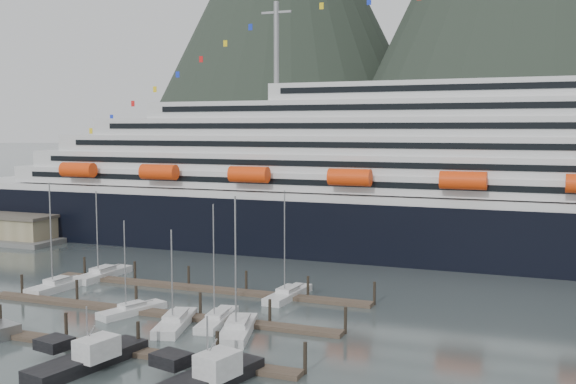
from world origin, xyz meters
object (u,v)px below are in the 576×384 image
(sailboat_b, at_px, (132,311))
(sailboat_e, at_px, (103,275))
(sailboat_g, at_px, (288,295))
(trawler_c, at_px, (87,358))
(cruise_ship, at_px, (491,189))
(sailboat_c, at_px, (175,323))
(sailboat_d, at_px, (217,320))
(sailboat_a, at_px, (58,287))
(trawler_d, at_px, (207,377))
(sailboat_h, at_px, (238,331))

(sailboat_b, bearing_deg, sailboat_e, 65.71)
(sailboat_g, distance_m, trawler_c, 32.07)
(cruise_ship, distance_m, sailboat_c, 64.00)
(cruise_ship, distance_m, sailboat_d, 59.67)
(sailboat_d, height_order, trawler_c, sailboat_d)
(sailboat_g, bearing_deg, sailboat_b, 137.77)
(sailboat_c, distance_m, sailboat_g, 18.30)
(sailboat_a, bearing_deg, sailboat_c, -107.40)
(cruise_ship, height_order, sailboat_d, cruise_ship)
(cruise_ship, height_order, sailboat_e, cruise_ship)
(sailboat_a, distance_m, sailboat_e, 8.70)
(sailboat_a, bearing_deg, trawler_d, -119.70)
(cruise_ship, relative_size, sailboat_g, 14.09)
(cruise_ship, height_order, trawler_c, cruise_ship)
(cruise_ship, xyz_separation_m, trawler_c, (-30.87, -69.61, -11.20))
(sailboat_e, bearing_deg, sailboat_h, -117.64)
(cruise_ship, bearing_deg, sailboat_b, -125.41)
(sailboat_c, xyz_separation_m, sailboat_h, (7.82, 0.04, 0.04))
(sailboat_h, bearing_deg, sailboat_e, 44.07)
(cruise_ship, xyz_separation_m, sailboat_g, (-22.56, -38.64, -11.61))
(cruise_ship, xyz_separation_m, sailboat_e, (-52.96, -37.49, -11.61))
(sailboat_b, height_order, sailboat_h, sailboat_h)
(sailboat_c, relative_size, sailboat_e, 0.86)
(cruise_ship, relative_size, sailboat_d, 14.63)
(sailboat_b, height_order, trawler_d, sailboat_b)
(sailboat_c, distance_m, sailboat_d, 4.83)
(trawler_d, bearing_deg, sailboat_c, 53.53)
(cruise_ship, relative_size, sailboat_e, 15.27)
(cruise_ship, bearing_deg, sailboat_g, -120.27)
(sailboat_d, distance_m, sailboat_h, 5.05)
(sailboat_b, relative_size, sailboat_c, 1.01)
(sailboat_e, xyz_separation_m, trawler_d, (34.96, -32.34, 0.46))
(sailboat_a, distance_m, sailboat_c, 26.12)
(sailboat_b, distance_m, sailboat_h, 15.78)
(sailboat_e, relative_size, trawler_d, 1.13)
(sailboat_h, bearing_deg, sailboat_g, -13.66)
(sailboat_b, relative_size, sailboat_h, 0.75)
(sailboat_c, bearing_deg, sailboat_b, 54.42)
(trawler_d, bearing_deg, cruise_ship, -0.15)
(sailboat_e, xyz_separation_m, trawler_c, (22.09, -32.12, 0.42))
(sailboat_a, bearing_deg, cruise_ship, -45.96)
(cruise_ship, bearing_deg, sailboat_d, -116.33)
(trawler_d, bearing_deg, sailboat_h, 29.46)
(sailboat_a, xyz_separation_m, sailboat_d, (28.15, -6.33, -0.04))
(cruise_ship, relative_size, sailboat_h, 13.24)
(sailboat_d, relative_size, trawler_c, 1.10)
(sailboat_h, bearing_deg, cruise_ship, -37.46)
(sailboat_g, bearing_deg, trawler_c, 169.48)
(sailboat_a, height_order, trawler_d, sailboat_a)
(sailboat_d, xyz_separation_m, sailboat_g, (3.40, 13.81, 0.01))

